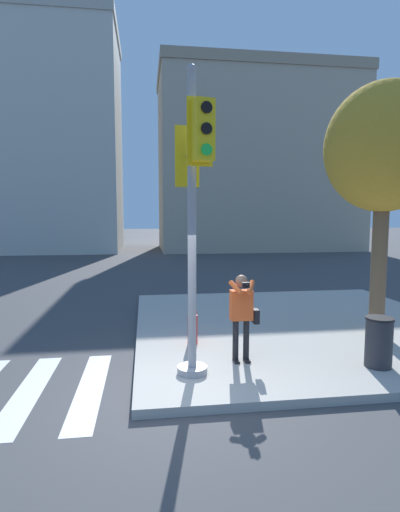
# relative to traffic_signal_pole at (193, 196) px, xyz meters

# --- Properties ---
(ground_plane) EXTENTS (160.00, 160.00, 0.00)m
(ground_plane) POSITION_rel_traffic_signal_pole_xyz_m (-0.50, -0.68, -3.12)
(ground_plane) COLOR #424244
(sidewalk_corner) EXTENTS (8.00, 8.00, 0.15)m
(sidewalk_corner) POSITION_rel_traffic_signal_pole_xyz_m (3.00, 2.82, -3.05)
(sidewalk_corner) COLOR #ADA89E
(sidewalk_corner) RESTS_ON ground_plane
(traffic_signal_pole) EXTENTS (0.55, 1.27, 5.04)m
(traffic_signal_pole) POSITION_rel_traffic_signal_pole_xyz_m (0.00, 0.00, 0.00)
(traffic_signal_pole) COLOR #939399
(traffic_signal_pole) RESTS_ON sidewalk_corner
(person_photographer) EXTENTS (0.58, 0.54, 1.60)m
(person_photographer) POSITION_rel_traffic_signal_pole_xyz_m (0.95, 0.45, -2.02)
(person_photographer) COLOR black
(person_photographer) RESTS_ON sidewalk_corner
(street_tree) EXTENTS (2.52, 2.52, 5.51)m
(street_tree) POSITION_rel_traffic_signal_pole_xyz_m (4.34, 1.63, 1.10)
(street_tree) COLOR brown
(street_tree) RESTS_ON sidewalk_corner
(fire_hydrant) EXTENTS (0.21, 0.27, 0.77)m
(fire_hydrant) POSITION_rel_traffic_signal_pole_xyz_m (0.17, 1.52, -2.60)
(fire_hydrant) COLOR red
(fire_hydrant) RESTS_ON sidewalk_corner
(trash_bin) EXTENTS (0.48, 0.48, 0.89)m
(trash_bin) POSITION_rel_traffic_signal_pole_xyz_m (3.28, -0.16, -2.53)
(trash_bin) COLOR #2D2D33
(trash_bin) RESTS_ON sidewalk_corner
(building_left) EXTENTS (12.29, 9.21, 17.60)m
(building_left) POSITION_rel_traffic_signal_pole_xyz_m (-8.80, 27.42, 5.69)
(building_left) COLOR beige
(building_left) RESTS_ON ground_plane
(building_right) EXTENTS (16.24, 8.66, 14.52)m
(building_right) POSITION_rel_traffic_signal_pole_xyz_m (8.56, 26.66, 4.15)
(building_right) COLOR tan
(building_right) RESTS_ON ground_plane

